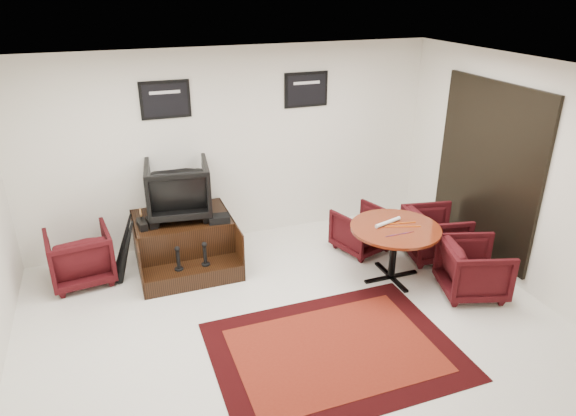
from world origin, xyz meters
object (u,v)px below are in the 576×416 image
object	(u,v)px
table_chair_back	(361,228)
meeting_table	(395,233)
table_chair_window	(435,232)
table_chair_corner	(474,266)
armchair_side	(80,254)
shine_chair	(178,186)
shine_podium	(184,243)

from	to	relation	value
table_chair_back	meeting_table	bearing A→B (deg)	73.55
table_chair_back	table_chair_window	size ratio (longest dim) A/B	0.90
meeting_table	table_chair_corner	xyz separation A→B (m)	(0.75, -0.65, -0.28)
table_chair_corner	armchair_side	bearing A→B (deg)	83.72
meeting_table	shine_chair	bearing A→B (deg)	149.01
table_chair_corner	table_chair_back	bearing A→B (deg)	44.40
shine_podium	shine_chair	xyz separation A→B (m)	(0.00, 0.14, 0.78)
meeting_table	table_chair_window	world-z (taller)	table_chair_window
shine_podium	table_chair_back	size ratio (longest dim) A/B	1.91
shine_podium	table_chair_back	bearing A→B (deg)	-11.48
shine_podium	table_chair_window	distance (m)	3.47
shine_chair	table_chair_corner	distance (m)	3.91
armchair_side	table_chair_window	xyz separation A→B (m)	(4.64, -1.03, -0.00)
table_chair_corner	table_chair_window	bearing A→B (deg)	11.09
shine_chair	table_chair_window	xyz separation A→B (m)	(3.31, -1.17, -0.69)
shine_chair	meeting_table	bearing A→B (deg)	156.18
armchair_side	table_chair_window	distance (m)	4.76
table_chair_corner	shine_podium	bearing A→B (deg)	75.54
shine_chair	table_chair_window	world-z (taller)	shine_chair
shine_chair	table_chair_back	xyz separation A→B (m)	(2.45, -0.63, -0.73)
shine_podium	table_chair_window	world-z (taller)	table_chair_window
shine_chair	table_chair_corner	xyz separation A→B (m)	(3.21, -2.12, -0.70)
shine_podium	meeting_table	xyz separation A→B (m)	(2.46, -1.34, 0.35)
meeting_table	shine_podium	bearing A→B (deg)	151.43
table_chair_back	shine_podium	bearing A→B (deg)	-28.91
armchair_side	shine_podium	bearing A→B (deg)	173.25
table_chair_back	table_chair_window	world-z (taller)	table_chair_window
table_chair_window	table_chair_corner	distance (m)	0.96
shine_chair	table_chair_corner	world-z (taller)	shine_chair
table_chair_back	shine_chair	bearing A→B (deg)	-31.98
shine_chair	meeting_table	distance (m)	2.90
armchair_side	table_chair_window	world-z (taller)	armchair_side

